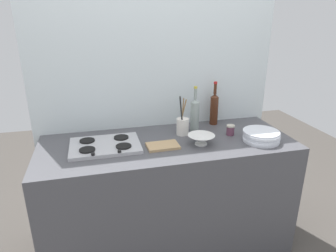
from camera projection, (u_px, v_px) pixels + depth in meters
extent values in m
plane|color=#47423D|center=(168.00, 243.00, 2.45)|extent=(6.00, 6.00, 0.00)
cube|color=#4C4C51|center=(168.00, 196.00, 2.29)|extent=(1.80, 0.70, 0.90)
cube|color=silver|center=(156.00, 98.00, 2.40)|extent=(1.90, 0.06, 2.25)
cube|color=#B2B2B7|center=(105.00, 146.00, 2.04)|extent=(0.47, 0.34, 0.02)
cylinder|color=black|center=(87.00, 150.00, 1.94)|extent=(0.10, 0.10, 0.01)
cylinder|color=black|center=(124.00, 146.00, 1.99)|extent=(0.10, 0.10, 0.01)
cylinder|color=black|center=(87.00, 141.00, 2.08)|extent=(0.10, 0.10, 0.01)
cylinder|color=black|center=(121.00, 137.00, 2.13)|extent=(0.10, 0.10, 0.01)
cylinder|color=black|center=(93.00, 154.00, 1.87)|extent=(0.02, 0.02, 0.02)
cylinder|color=black|center=(119.00, 151.00, 1.91)|extent=(0.02, 0.02, 0.02)
cylinder|color=white|center=(261.00, 140.00, 2.14)|extent=(0.26, 0.26, 0.01)
cylinder|color=white|center=(261.00, 139.00, 2.13)|extent=(0.26, 0.26, 0.01)
cylinder|color=white|center=(262.00, 137.00, 2.13)|extent=(0.26, 0.26, 0.01)
cylinder|color=white|center=(262.00, 135.00, 2.13)|extent=(0.26, 0.26, 0.01)
cylinder|color=white|center=(262.00, 134.00, 2.12)|extent=(0.26, 0.26, 0.01)
cylinder|color=white|center=(261.00, 132.00, 2.12)|extent=(0.26, 0.26, 0.01)
cylinder|color=#472314|center=(214.00, 111.00, 2.44)|extent=(0.07, 0.07, 0.23)
cone|color=#472314|center=(215.00, 96.00, 2.40)|extent=(0.07, 0.07, 0.02)
cylinder|color=#472314|center=(215.00, 89.00, 2.38)|extent=(0.02, 0.02, 0.09)
cylinder|color=#B21E1E|center=(216.00, 83.00, 2.36)|extent=(0.03, 0.03, 0.02)
cylinder|color=gray|center=(195.00, 117.00, 2.30)|extent=(0.07, 0.07, 0.23)
cone|color=gray|center=(195.00, 101.00, 2.26)|extent=(0.07, 0.07, 0.02)
cylinder|color=gray|center=(195.00, 94.00, 2.24)|extent=(0.02, 0.02, 0.08)
cylinder|color=gold|center=(196.00, 87.00, 2.22)|extent=(0.03, 0.03, 0.02)
cylinder|color=white|center=(201.00, 144.00, 2.09)|extent=(0.09, 0.09, 0.01)
cone|color=white|center=(201.00, 139.00, 2.07)|extent=(0.19, 0.19, 0.06)
cylinder|color=silver|center=(183.00, 127.00, 2.24)|extent=(0.09, 0.09, 0.13)
cylinder|color=#997247|center=(183.00, 114.00, 2.20)|extent=(0.05, 0.04, 0.22)
cylinder|color=#997247|center=(182.00, 113.00, 2.20)|extent=(0.03, 0.02, 0.23)
cylinder|color=#262626|center=(181.00, 113.00, 2.18)|extent=(0.04, 0.01, 0.25)
cylinder|color=#66384C|center=(230.00, 131.00, 2.24)|extent=(0.06, 0.06, 0.07)
cylinder|color=beige|center=(231.00, 126.00, 2.23)|extent=(0.06, 0.06, 0.01)
cube|color=tan|center=(163.00, 146.00, 2.04)|extent=(0.22, 0.15, 0.02)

